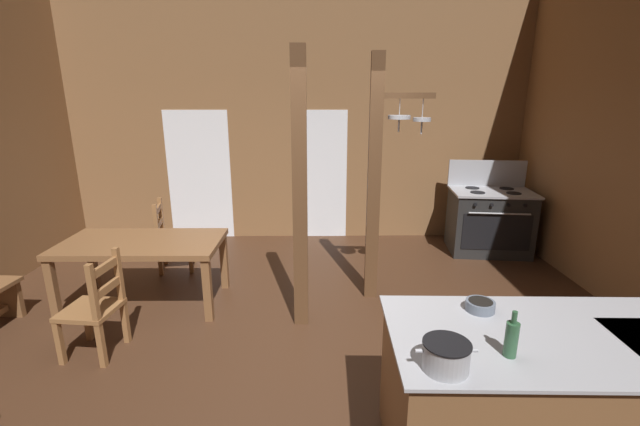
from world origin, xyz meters
name	(u,v)px	position (x,y,z in m)	size (l,w,h in m)	color
ground_plane	(286,365)	(0.00, 0.00, -0.05)	(7.85, 7.63, 0.10)	#422819
wall_back	(298,101)	(0.00, 3.49, 2.17)	(7.85, 0.14, 4.35)	brown
glazed_door_back_left	(199,176)	(-1.59, 3.41, 1.02)	(1.00, 0.01, 2.05)	white
glazed_panel_back_right	(320,175)	(0.35, 3.41, 1.02)	(0.84, 0.01, 2.05)	white
kitchen_island	(564,403)	(1.77, -1.10, 0.46)	(2.19, 1.02, 0.93)	brown
stove_range	(489,220)	(2.84, 2.68, 0.48)	(1.22, 0.93, 1.32)	#252525
support_post_with_pot_rack	(377,174)	(0.94, 1.26, 1.44)	(0.67, 0.25, 2.70)	brown
support_post_center	(300,195)	(0.12, 0.67, 1.35)	(0.14, 0.14, 2.70)	brown
dining_table	(142,248)	(-1.63, 1.10, 0.65)	(1.71, 0.91, 0.74)	brown
ladderback_chair_near_window	(171,237)	(-1.65, 2.07, 0.45)	(0.51, 0.51, 0.95)	olive
ladderback_chair_by_post	(96,308)	(-1.68, 0.14, 0.45)	(0.49, 0.49, 0.95)	olive
stockpot_on_counter	(446,356)	(0.91, -1.40, 1.01)	(0.31, 0.24, 0.15)	#A8AAB2
mixing_bowl_on_counter	(480,306)	(1.32, -0.81, 0.96)	(0.18, 0.18, 0.07)	slate
bottle_tall_on_counter	(511,338)	(1.29, -1.30, 1.03)	(0.07, 0.07, 0.26)	#2D5638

